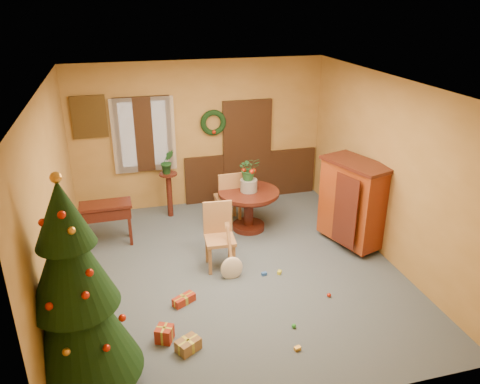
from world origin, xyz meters
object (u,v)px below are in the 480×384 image
object	(u,v)px
dining_table	(249,203)
sideboard	(353,201)
christmas_tree	(75,295)
writing_desk	(106,214)
chair_near	(219,233)

from	to	relation	value
dining_table	sideboard	bearing A→B (deg)	-32.26
christmas_tree	sideboard	world-z (taller)	christmas_tree
writing_desk	sideboard	distance (m)	4.20
dining_table	writing_desk	xyz separation A→B (m)	(-2.50, 0.09, 0.05)
chair_near	writing_desk	size ratio (longest dim) A/B	1.21
writing_desk	christmas_tree	bearing A→B (deg)	-94.39
writing_desk	sideboard	world-z (taller)	sideboard
christmas_tree	chair_near	bearing A→B (deg)	46.98
sideboard	christmas_tree	bearing A→B (deg)	-153.11
dining_table	chair_near	distance (m)	1.33
christmas_tree	sideboard	distance (m)	4.84
writing_desk	chair_near	bearing A→B (deg)	-34.07
dining_table	writing_desk	distance (m)	2.50
christmas_tree	sideboard	xyz separation A→B (m)	(4.30, 2.18, -0.40)
christmas_tree	writing_desk	distance (m)	3.32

